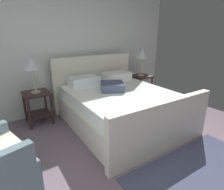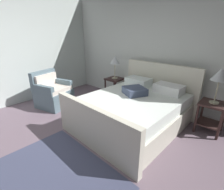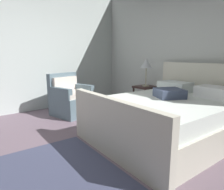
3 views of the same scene
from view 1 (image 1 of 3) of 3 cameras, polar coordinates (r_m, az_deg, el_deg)
name	(u,v)px [view 1 (image 1 of 3)]	position (r m, az deg, el deg)	size (l,w,h in m)	color
ground_plane	(171,183)	(2.41, 17.69, -24.53)	(5.06, 5.41, 0.02)	slate
wall_back	(68,41)	(4.03, -13.52, 15.93)	(5.18, 0.12, 2.88)	silver
bed	(119,105)	(3.39, 2.11, -3.07)	(1.89, 2.21, 1.14)	beige
nightstand_right	(141,83)	(4.66, 8.89, 3.57)	(0.44, 0.44, 0.60)	#362220
table_lamp_right	(142,54)	(4.52, 9.35, 12.30)	(0.29, 0.29, 0.64)	#B7B293
nightstand_left	(37,103)	(3.61, -22.01, -2.18)	(0.44, 0.44, 0.60)	#362220
table_lamp_left	(32,65)	(3.44, -23.42, 8.62)	(0.27, 0.27, 0.62)	#B7B293
area_rug	(211,180)	(2.59, 28.13, -22.14)	(1.82, 1.19, 0.01)	#3F435D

